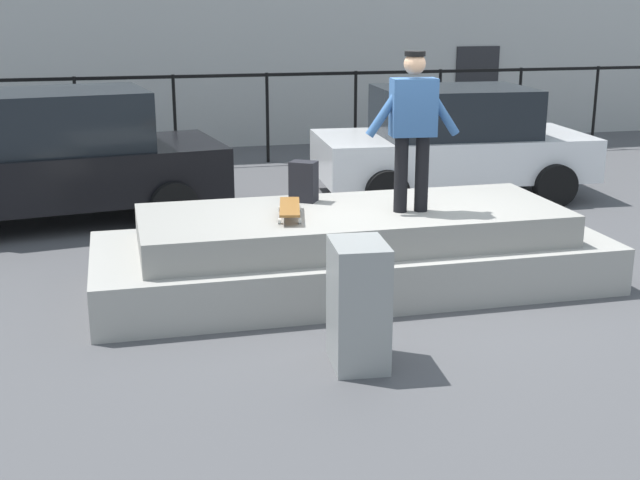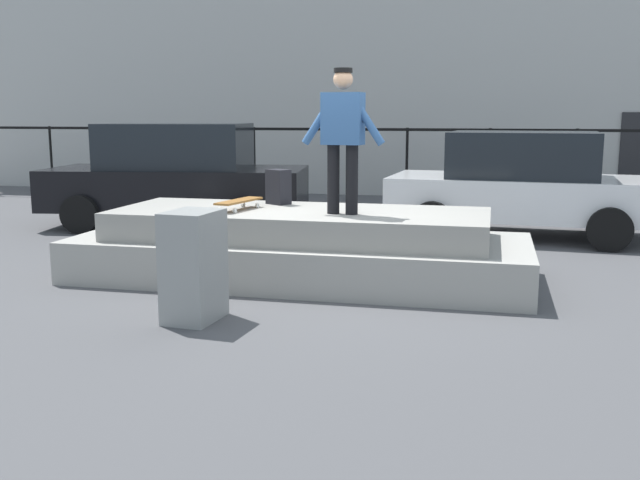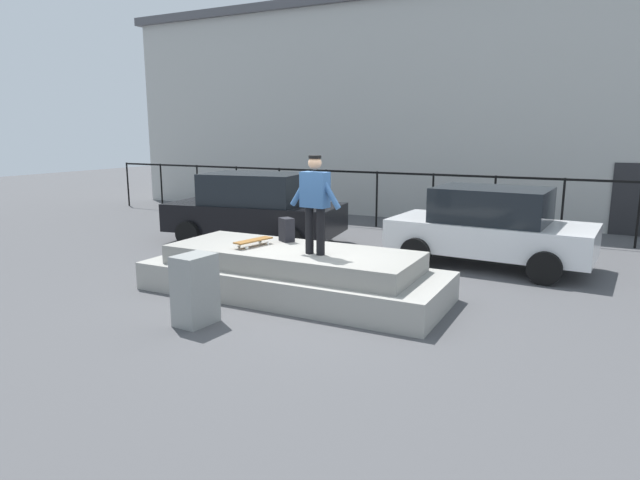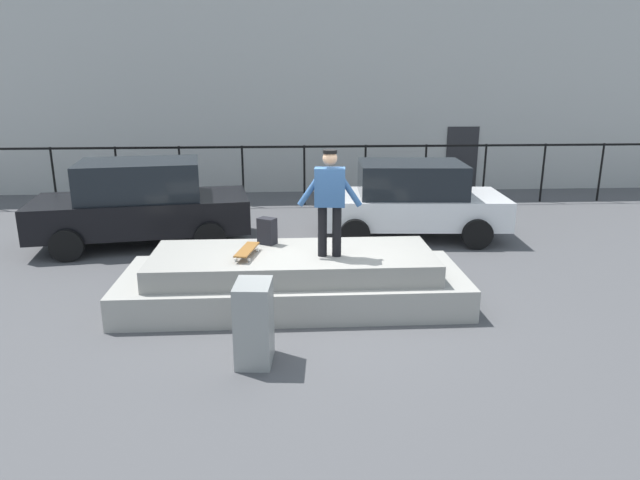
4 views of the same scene
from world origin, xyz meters
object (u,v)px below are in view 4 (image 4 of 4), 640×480
object	(u,v)px
car_black_sedan_near	(142,203)
utility_box	(254,323)
skateboarder	(330,196)
car_white_sedan_mid	(410,199)
backpack	(267,231)
skateboard	(247,250)

from	to	relation	value
car_black_sedan_near	utility_box	size ratio (longest dim) A/B	4.42
skateboarder	utility_box	bearing A→B (deg)	-121.46
car_black_sedan_near	car_white_sedan_mid	bearing A→B (deg)	2.25
backpack	car_white_sedan_mid	xyz separation A→B (m)	(3.09, 3.27, -0.19)
backpack	utility_box	size ratio (longest dim) A/B	0.42
car_black_sedan_near	car_white_sedan_mid	xyz separation A→B (m)	(5.86, 0.23, -0.05)
skateboarder	skateboard	size ratio (longest dim) A/B	1.99
backpack	car_white_sedan_mid	distance (m)	4.50
skateboarder	utility_box	distance (m)	2.42
backpack	car_white_sedan_mid	size ratio (longest dim) A/B	0.10
skateboard	backpack	size ratio (longest dim) A/B	1.86
skateboard	car_black_sedan_near	distance (m)	4.44
skateboarder	utility_box	size ratio (longest dim) A/B	1.54
skateboarder	backpack	distance (m)	1.41
skateboarder	car_black_sedan_near	world-z (taller)	skateboarder
car_white_sedan_mid	utility_box	bearing A→B (deg)	-119.10
car_white_sedan_mid	utility_box	distance (m)	6.59
car_black_sedan_near	utility_box	world-z (taller)	car_black_sedan_near
utility_box	car_black_sedan_near	bearing A→B (deg)	120.68
skateboard	car_black_sedan_near	world-z (taller)	car_black_sedan_near
skateboarder	car_black_sedan_near	bearing A→B (deg)	134.90
skateboarder	skateboard	world-z (taller)	skateboarder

